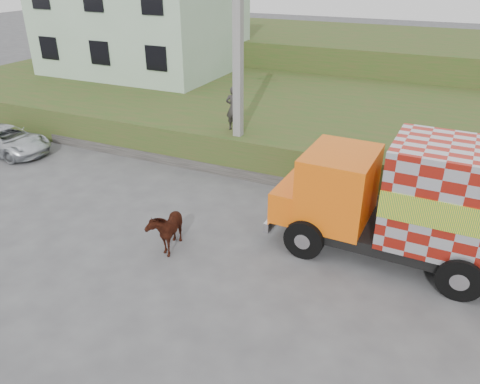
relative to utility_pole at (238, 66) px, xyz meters
The scene contains 10 objects.
ground 6.23m from the utility_pole, 77.74° to the right, with size 120.00×120.00×0.00m, color #474749.
embankment 6.42m from the utility_pole, 79.51° to the left, with size 40.00×12.00×1.50m, color #2D541C.
embankment_far 17.62m from the utility_pole, 86.71° to the left, with size 40.00×12.00×3.00m, color #2D541C.
retaining_strip 4.02m from the utility_pole, 158.20° to the right, with size 16.00×0.50×0.40m, color #595651.
building 13.07m from the utility_pole, 139.97° to the left, with size 10.00×8.00×6.00m, color #A9C6AB.
utility_pole is the anchor object (origin of this frame).
cargo_truck 8.39m from the utility_pole, 25.24° to the right, with size 7.85×2.93×3.46m.
cow 6.67m from the utility_pole, 85.77° to the right, with size 0.70×1.53×1.29m, color black.
suv 10.70m from the utility_pole, 166.56° to the right, with size 1.87×4.05×1.13m, color silver.
pedestrian 1.84m from the utility_pole, 129.75° to the left, with size 0.62×0.41×1.71m, color #2B2926.
Camera 1 is at (6.12, -10.61, 7.49)m, focal length 35.00 mm.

